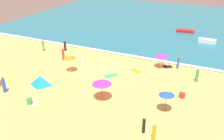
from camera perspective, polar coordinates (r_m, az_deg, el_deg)
name	(u,v)px	position (r m, az deg, el deg)	size (l,w,h in m)	color
ground_plane	(104,72)	(32.14, -1.76, -0.36)	(60.00, 60.00, 0.00)	#EDBC60
ocean_water	(160,21)	(57.09, 11.02, 11.03)	(60.00, 44.00, 0.10)	teal
wave_breaker_foam	(123,54)	(37.34, 2.53, 3.66)	(57.00, 0.70, 0.01)	white
beach_umbrella_0	(70,57)	(31.70, -9.79, 2.98)	(1.95, 1.95, 2.27)	silver
beach_umbrella_1	(162,55)	(33.11, 11.48, 3.38)	(1.97, 1.98, 2.06)	silver
beach_umbrella_2	(102,82)	(25.26, -2.42, -2.83)	(2.35, 2.34, 2.32)	#4C3823
beach_umbrella_3	(167,93)	(23.90, 12.55, -5.32)	(2.16, 2.16, 2.31)	#4C3823
beach_tent	(41,80)	(29.82, -16.12, -2.33)	(2.44, 2.16, 1.23)	#1999D8
beachgoer_0	(178,62)	(33.77, 15.04, 1.71)	(0.31, 0.31, 1.78)	blue
beachgoer_1	(29,101)	(26.71, -18.59, -6.74)	(0.63, 0.63, 0.95)	green
beachgoer_2	(65,46)	(39.42, -10.82, 5.53)	(0.45, 0.45, 1.72)	black
beachgoer_3	(154,133)	(20.94, 9.70, -14.07)	(0.41, 0.41, 1.80)	orange
beachgoer_4	(43,45)	(39.98, -15.64, 5.48)	(0.42, 0.42, 1.88)	green
beachgoer_5	(83,58)	(34.39, -6.77, 2.84)	(0.48, 0.48, 1.81)	white
beachgoer_6	(63,55)	(35.96, -11.21, 3.53)	(0.45, 0.45, 1.76)	red
beachgoer_7	(144,125)	(21.71, 7.38, -12.41)	(0.40, 0.40, 1.67)	black
beachgoer_8	(197,75)	(30.97, 19.06, -1.19)	(0.52, 0.52, 1.82)	green
beachgoer_9	(182,95)	(27.42, 15.89, -5.54)	(0.65, 0.65, 0.86)	red
beachgoer_10	(4,85)	(29.65, -23.72, -3.24)	(0.55, 0.55, 1.86)	blue
beach_towel_0	(136,71)	(32.42, 5.50, -0.22)	(1.72, 1.45, 0.01)	orange
beach_towel_1	(111,76)	(31.07, -0.29, -1.31)	(1.89, 1.99, 0.01)	green
beach_towel_2	(34,103)	(26.92, -17.58, -7.30)	(1.23, 0.99, 0.01)	white
beach_towel_3	(168,67)	(34.31, 12.79, 0.75)	(1.50, 1.47, 0.01)	black
small_boat_0	(185,31)	(49.87, 16.55, 8.64)	(3.47, 1.76, 0.47)	red
small_boat_1	(207,41)	(44.98, 21.12, 6.28)	(2.87, 1.05, 0.68)	white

